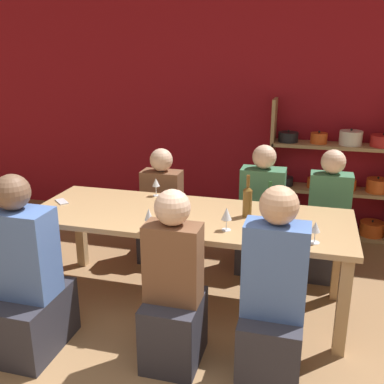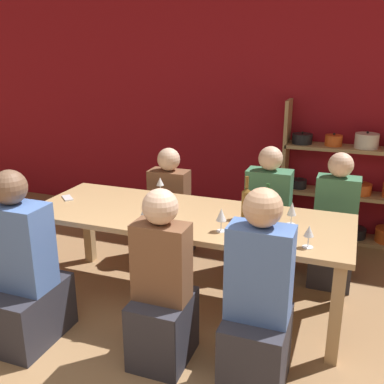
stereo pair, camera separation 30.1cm
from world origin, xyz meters
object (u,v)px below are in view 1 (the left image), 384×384
object	(u,v)px
wine_bottle_dark	(247,200)
cell_phone	(62,202)
dining_table	(189,225)
person_far_b	(162,218)
wine_glass_empty_a	(293,206)
person_near_a	(174,299)
person_near_c	(272,314)
wine_glass_white_a	(169,216)
shelf_unit	(335,182)
person_near_b	(24,288)
wine_glass_white_d	(227,214)
person_far_c	(327,230)
wine_glass_red_a	(315,228)
wine_bottle_green	(269,206)
wine_glass_white_b	(149,215)
person_far_a	(261,224)
wine_glass_white_c	(156,183)

from	to	relation	value
wine_bottle_dark	cell_phone	bearing A→B (deg)	-177.11
dining_table	person_far_b	xyz separation A→B (m)	(-0.47, 0.74, -0.27)
wine_bottle_dark	wine_glass_empty_a	size ratio (longest dim) A/B	1.93
person_near_a	person_near_c	xyz separation A→B (m)	(0.63, -0.05, 0.03)
wine_glass_white_a	person_near_a	xyz separation A→B (m)	(0.14, -0.37, -0.42)
wine_bottle_dark	person_far_b	size ratio (longest dim) A/B	0.30
shelf_unit	person_near_a	xyz separation A→B (m)	(-1.05, -2.49, -0.15)
shelf_unit	person_near_b	world-z (taller)	shelf_unit
shelf_unit	wine_glass_white_a	bearing A→B (deg)	-119.20
wine_glass_white_d	cell_phone	distance (m)	1.46
shelf_unit	person_far_c	xyz separation A→B (m)	(-0.09, -1.00, -0.16)
wine_glass_white_a	wine_glass_white_d	distance (m)	0.40
wine_bottle_dark	wine_glass_white_d	size ratio (longest dim) A/B	1.93
wine_glass_white_a	person_near_a	bearing A→B (deg)	-68.83
wine_glass_empty_a	wine_glass_white_d	distance (m)	0.53
shelf_unit	wine_glass_red_a	xyz separation A→B (m)	(-0.21, -2.06, 0.26)
wine_glass_red_a	person_near_c	xyz separation A→B (m)	(-0.21, -0.47, -0.38)
person_far_c	wine_bottle_green	bearing A→B (deg)	59.59
wine_glass_white_d	person_far_c	distance (m)	1.31
dining_table	wine_glass_white_a	world-z (taller)	wine_glass_white_a
wine_bottle_green	shelf_unit	bearing A→B (deg)	73.08
person_far_b	wine_glass_white_b	bearing A→B (deg)	104.67
cell_phone	wine_glass_white_a	bearing A→B (deg)	-18.51
person_far_a	wine_glass_white_d	bearing A→B (deg)	82.34
wine_glass_red_a	person_far_c	xyz separation A→B (m)	(0.12, 1.06, -0.43)
person_far_a	person_near_c	size ratio (longest dim) A/B	0.92
shelf_unit	wine_glass_white_c	world-z (taller)	shelf_unit
wine_bottle_dark	person_far_a	world-z (taller)	person_far_a
shelf_unit	dining_table	world-z (taller)	shelf_unit
cell_phone	wine_glass_white_b	bearing A→B (deg)	-23.25
wine_glass_white_a	wine_glass_white_c	bearing A→B (deg)	116.18
wine_bottle_green	wine_glass_white_d	world-z (taller)	wine_bottle_green
wine_glass_white_c	person_far_c	world-z (taller)	person_far_c
wine_glass_white_b	dining_table	bearing A→B (deg)	66.04
person_near_c	person_far_c	distance (m)	1.57
wine_glass_white_a	wine_glass_white_c	size ratio (longest dim) A/B	1.02
person_near_c	wine_bottle_green	bearing A→B (deg)	98.77
wine_glass_empty_a	wine_glass_white_d	size ratio (longest dim) A/B	1.00
wine_glass_white_c	person_near_a	world-z (taller)	person_near_a
wine_bottle_dark	person_far_c	distance (m)	1.03
shelf_unit	wine_glass_white_b	distance (m)	2.55
wine_glass_red_a	person_near_b	bearing A→B (deg)	-163.35
wine_bottle_green	dining_table	bearing A→B (deg)	-179.80
wine_glass_white_b	person_far_b	size ratio (longest dim) A/B	0.15
wine_glass_empty_a	person_far_b	distance (m)	1.49
dining_table	wine_glass_white_d	bearing A→B (deg)	-34.31
dining_table	wine_glass_red_a	size ratio (longest dim) A/B	16.61
cell_phone	person_near_b	bearing A→B (deg)	-77.38
wine_glass_white_b	person_near_b	world-z (taller)	person_near_b
wine_glass_white_a	person_near_c	size ratio (longest dim) A/B	0.13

